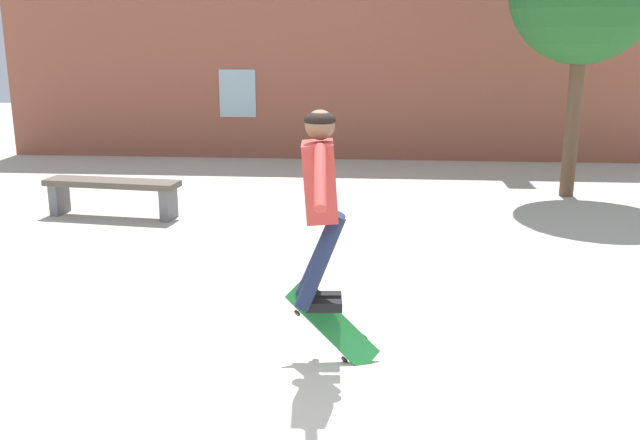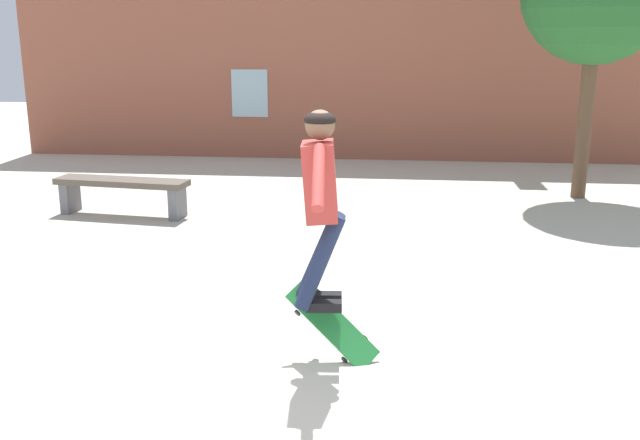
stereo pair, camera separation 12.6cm
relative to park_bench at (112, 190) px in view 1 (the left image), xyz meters
The scene contains 5 objects.
ground_plane 5.64m from the park_bench, 60.24° to the right, with size 40.00×40.00×0.00m, color beige.
building_backdrop 5.85m from the park_bench, 59.84° to the left, with size 13.72×0.52×5.09m.
park_bench is the anchor object (origin of this frame).
skater 5.20m from the park_bench, 52.85° to the right, with size 0.39×1.28×1.44m.
skateboard_flipping 5.12m from the park_bench, 51.68° to the right, with size 0.72×0.34×0.64m.
Camera 1 is at (0.68, -4.07, 2.38)m, focal length 40.00 mm.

